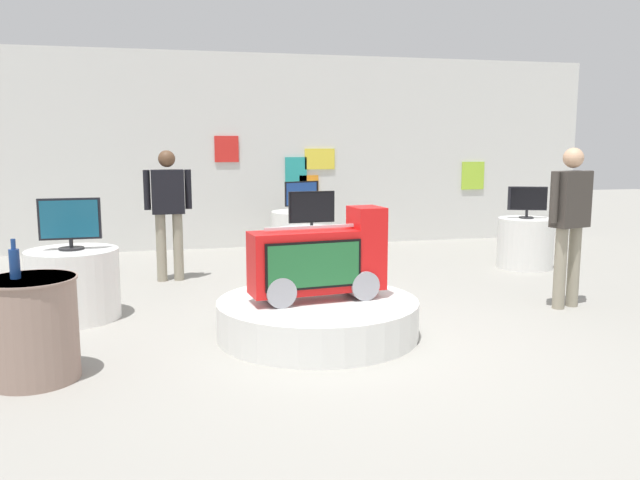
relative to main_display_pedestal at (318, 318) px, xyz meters
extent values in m
plane|color=gray|center=(0.35, -0.37, -0.16)|extent=(30.00, 30.00, 0.00)
cube|color=silver|center=(0.35, 4.96, 1.36)|extent=(11.06, 0.10, 3.04)
cube|color=orange|center=(1.01, 4.89, 0.80)|extent=(0.32, 0.02, 0.37)
cube|color=teal|center=(0.80, 4.89, 1.03)|extent=(0.35, 0.02, 0.49)
cube|color=red|center=(-0.30, 4.89, 1.40)|extent=(0.37, 0.02, 0.40)
cube|color=#9ECC33|center=(3.91, 4.89, 0.94)|extent=(0.41, 0.02, 0.47)
cube|color=yellow|center=(1.19, 4.89, 1.24)|extent=(0.49, 0.02, 0.33)
cylinder|color=silver|center=(0.00, 0.00, 0.00)|extent=(1.74, 1.74, 0.32)
cylinder|color=gray|center=(-0.37, -0.04, 0.29)|extent=(0.30, 0.40, 0.26)
cylinder|color=gray|center=(0.37, 0.04, 0.29)|extent=(0.30, 0.40, 0.26)
cube|color=red|center=(0.00, 0.00, 0.50)|extent=(1.20, 0.46, 0.53)
cube|color=red|center=(0.45, 0.05, 0.86)|extent=(0.29, 0.35, 0.19)
cube|color=black|center=(-0.07, -0.18, 0.50)|extent=(0.83, 0.11, 0.40)
cube|color=#1E5B2D|center=(-0.07, -0.18, 0.50)|extent=(0.79, 0.11, 0.36)
cube|color=#B2B2B7|center=(0.00, 0.00, 0.80)|extent=(0.93, 0.14, 0.02)
cylinder|color=silver|center=(-2.13, 1.07, 0.17)|extent=(0.85, 0.85, 0.67)
cylinder|color=black|center=(-2.13, 1.07, 0.52)|extent=(0.23, 0.23, 0.02)
cylinder|color=black|center=(-2.13, 1.07, 0.57)|extent=(0.04, 0.04, 0.08)
cube|color=black|center=(-2.13, 1.07, 0.80)|extent=(0.56, 0.05, 0.39)
cube|color=navy|center=(-2.13, 1.05, 0.80)|extent=(0.51, 0.02, 0.35)
cylinder|color=silver|center=(0.68, 3.87, 0.17)|extent=(0.89, 0.89, 0.67)
cylinder|color=black|center=(0.68, 3.87, 0.52)|extent=(0.19, 0.19, 0.02)
cylinder|color=black|center=(0.68, 3.87, 0.56)|extent=(0.04, 0.04, 0.06)
cube|color=black|center=(0.68, 3.87, 0.77)|extent=(0.53, 0.20, 0.36)
cube|color=navy|center=(0.67, 3.85, 0.77)|extent=(0.48, 0.17, 0.32)
cylinder|color=silver|center=(0.39, 1.96, 0.17)|extent=(0.85, 0.85, 0.67)
cylinder|color=black|center=(0.39, 1.96, 0.52)|extent=(0.16, 0.16, 0.02)
cylinder|color=black|center=(0.39, 1.96, 0.56)|extent=(0.04, 0.04, 0.06)
cube|color=black|center=(0.39, 1.96, 0.77)|extent=(0.55, 0.07, 0.36)
cube|color=black|center=(0.39, 1.94, 0.77)|extent=(0.50, 0.04, 0.33)
cylinder|color=silver|center=(3.41, 2.33, 0.17)|extent=(0.73, 0.73, 0.67)
cylinder|color=black|center=(3.41, 2.33, 0.52)|extent=(0.19, 0.19, 0.02)
cylinder|color=black|center=(3.41, 2.33, 0.57)|extent=(0.04, 0.04, 0.09)
cube|color=black|center=(3.41, 2.33, 0.77)|extent=(0.49, 0.21, 0.31)
cube|color=black|center=(3.41, 2.31, 0.77)|extent=(0.44, 0.17, 0.28)
cylinder|color=gray|center=(-2.19, -0.56, 0.21)|extent=(0.61, 0.61, 0.73)
cylinder|color=gray|center=(-2.19, -0.56, 0.57)|extent=(0.64, 0.64, 0.02)
cylinder|color=navy|center=(-2.27, -0.56, 0.68)|extent=(0.07, 0.07, 0.21)
cylinder|color=navy|center=(-2.27, -0.56, 0.82)|extent=(0.03, 0.03, 0.07)
cylinder|color=gray|center=(-1.32, 2.60, 0.25)|extent=(0.12, 0.12, 0.82)
cylinder|color=gray|center=(-1.13, 2.60, 0.25)|extent=(0.12, 0.12, 0.82)
cube|color=black|center=(-1.22, 2.60, 0.92)|extent=(0.39, 0.21, 0.52)
sphere|color=brown|center=(-1.22, 2.60, 1.32)|extent=(0.20, 0.20, 0.20)
cylinder|color=black|center=(-1.46, 2.59, 0.95)|extent=(0.08, 0.08, 0.47)
cylinder|color=black|center=(-0.99, 2.61, 0.95)|extent=(0.08, 0.08, 0.47)
cylinder|color=gray|center=(2.58, 0.32, 0.25)|extent=(0.12, 0.12, 0.83)
cylinder|color=gray|center=(2.77, 0.37, 0.25)|extent=(0.12, 0.12, 0.83)
cube|color=#38332D|center=(2.68, 0.35, 0.95)|extent=(0.42, 0.29, 0.56)
sphere|color=tan|center=(2.68, 0.35, 1.36)|extent=(0.20, 0.20, 0.20)
cylinder|color=#38332D|center=(2.44, 0.28, 0.97)|extent=(0.08, 0.08, 0.50)
cylinder|color=#38332D|center=(2.91, 0.41, 0.97)|extent=(0.08, 0.08, 0.50)
camera|label=1|loc=(-1.24, -5.25, 1.50)|focal=35.93mm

